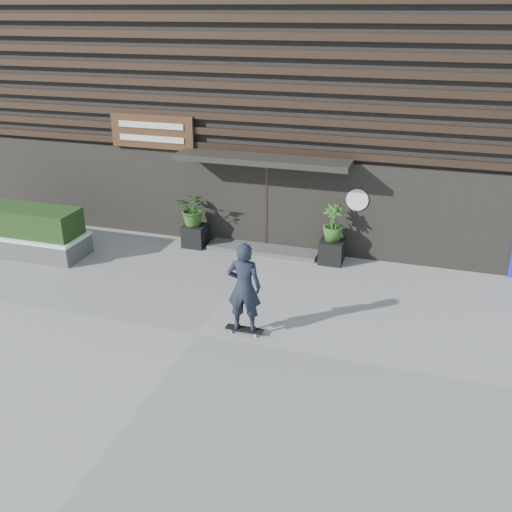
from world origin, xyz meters
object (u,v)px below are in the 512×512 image
(planter_pot_left, at_px, (195,235))
(raised_bed, at_px, (24,243))
(planter_pot_right, at_px, (332,252))
(skateboarder, at_px, (244,287))

(planter_pot_left, relative_size, raised_bed, 0.17)
(planter_pot_left, relative_size, planter_pot_right, 1.00)
(planter_pot_right, height_order, raised_bed, planter_pot_right)
(raised_bed, bearing_deg, planter_pot_left, 23.16)
(skateboarder, bearing_deg, planter_pot_left, 124.70)
(planter_pot_right, relative_size, raised_bed, 0.17)
(raised_bed, xyz_separation_m, skateboarder, (7.00, -2.22, 0.77))
(skateboarder, bearing_deg, planter_pot_right, 75.91)
(planter_pot_left, distance_m, planter_pot_right, 3.80)
(planter_pot_left, bearing_deg, skateboarder, -55.30)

